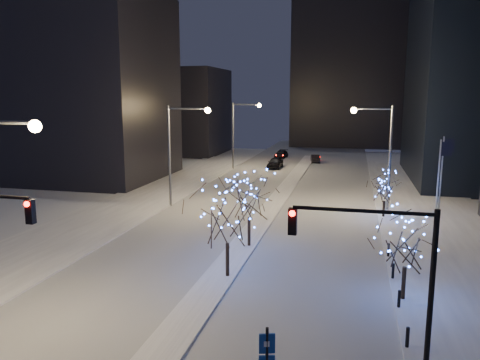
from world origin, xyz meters
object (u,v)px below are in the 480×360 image
(street_lamp_east, at_px, (381,144))
(holiday_tree_median_near, at_px, (227,217))
(holiday_tree_plaza_far, at_px, (385,188))
(car_near, at_px, (275,163))
(car_mid, at_px, (315,158))
(holiday_tree_plaza_near, at_px, (406,242))
(wayfinding_sign, at_px, (267,360))
(car_far, at_px, (281,154))
(traffic_signal_east, at_px, (387,267))
(street_lamp_w_mid, at_px, (179,142))
(holiday_tree_median_far, at_px, (249,198))
(street_lamp_w_far, at_px, (240,126))

(street_lamp_east, xyz_separation_m, holiday_tree_median_near, (-9.58, -19.93, -2.62))
(holiday_tree_plaza_far, bearing_deg, car_near, 117.93)
(car_mid, bearing_deg, holiday_tree_plaza_near, 91.60)
(holiday_tree_plaza_far, bearing_deg, wayfinding_sign, -100.93)
(car_far, height_order, holiday_tree_median_near, holiday_tree_median_near)
(car_mid, xyz_separation_m, holiday_tree_median_near, (-1.00, -52.36, 3.18))
(car_mid, bearing_deg, traffic_signal_east, 88.92)
(holiday_tree_plaza_near, height_order, holiday_tree_plaza_far, holiday_tree_plaza_near)
(car_far, xyz_separation_m, wayfinding_sign, (9.89, -68.23, 1.25))
(street_lamp_w_mid, xyz_separation_m, holiday_tree_median_near, (9.44, -16.93, -2.66))
(holiday_tree_median_far, distance_m, holiday_tree_plaza_far, 14.95)
(holiday_tree_plaza_far, xyz_separation_m, wayfinding_sign, (-5.50, -28.48, -0.81))
(street_lamp_w_far, distance_m, wayfinding_sign, 55.33)
(street_lamp_east, bearing_deg, holiday_tree_median_far, -124.52)
(street_lamp_w_mid, bearing_deg, wayfinding_sign, -63.82)
(holiday_tree_median_near, relative_size, holiday_tree_plaza_far, 1.43)
(traffic_signal_east, height_order, car_mid, traffic_signal_east)
(car_mid, bearing_deg, holiday_tree_median_near, 80.92)
(car_near, distance_m, car_far, 12.57)
(street_lamp_w_mid, bearing_deg, holiday_tree_median_near, -60.86)
(car_mid, height_order, holiday_tree_plaza_near, holiday_tree_plaza_near)
(traffic_signal_east, distance_m, car_far, 67.45)
(car_near, bearing_deg, wayfinding_sign, -78.45)
(street_lamp_w_mid, distance_m, street_lamp_w_far, 25.00)
(street_lamp_w_mid, bearing_deg, car_mid, 73.58)
(street_lamp_east, relative_size, car_far, 2.19)
(street_lamp_w_far, height_order, holiday_tree_plaza_near, street_lamp_w_far)
(holiday_tree_median_far, relative_size, holiday_tree_plaza_far, 1.34)
(street_lamp_w_far, relative_size, car_mid, 2.53)
(street_lamp_w_mid, height_order, street_lamp_east, same)
(car_far, xyz_separation_m, holiday_tree_plaza_near, (15.39, -57.74, 2.62))
(wayfinding_sign, bearing_deg, street_lamp_w_mid, 98.72)
(car_near, distance_m, wayfinding_sign, 56.42)
(street_lamp_east, relative_size, holiday_tree_median_near, 1.76)
(street_lamp_east, xyz_separation_m, wayfinding_sign, (-5.08, -31.35, -4.53))
(car_far, distance_m, wayfinding_sign, 68.96)
(wayfinding_sign, bearing_deg, street_lamp_w_far, 87.18)
(street_lamp_w_far, bearing_deg, traffic_signal_east, -70.68)
(traffic_signal_east, bearing_deg, car_near, 103.56)
(street_lamp_w_mid, xyz_separation_m, street_lamp_east, (19.02, 3.00, -0.05))
(car_near, distance_m, holiday_tree_plaza_near, 47.51)
(holiday_tree_median_near, bearing_deg, car_far, 95.42)
(street_lamp_east, relative_size, holiday_tree_plaza_far, 2.52)
(street_lamp_w_far, bearing_deg, street_lamp_w_mid, -90.00)
(wayfinding_sign, bearing_deg, holiday_tree_plaza_near, 44.89)
(holiday_tree_median_far, bearing_deg, car_far, 96.06)
(holiday_tree_median_near, relative_size, wayfinding_sign, 1.82)
(street_lamp_east, xyz_separation_m, traffic_signal_east, (-1.14, -29.00, -1.69))
(street_lamp_w_far, bearing_deg, holiday_tree_median_near, -77.32)
(car_near, xyz_separation_m, car_far, (-0.97, 12.53, -0.16))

